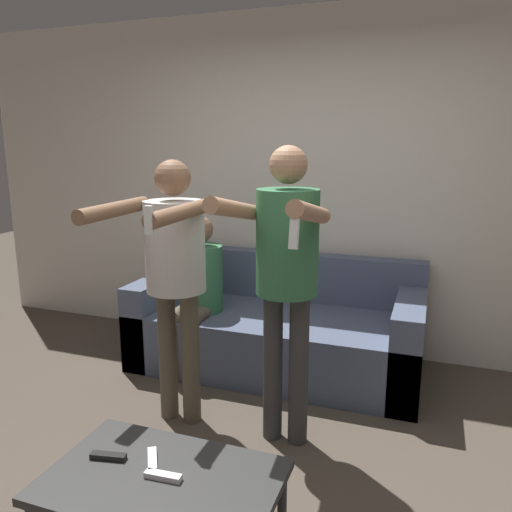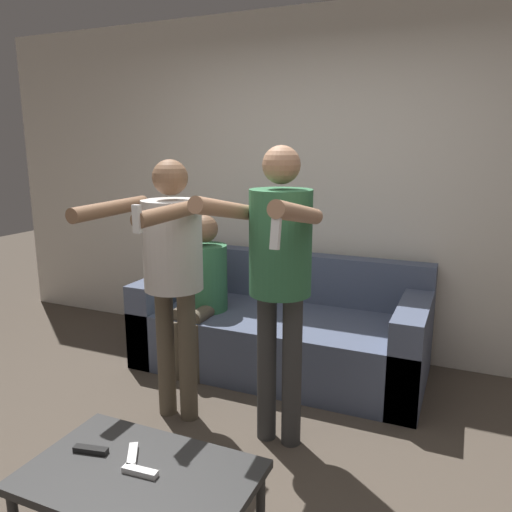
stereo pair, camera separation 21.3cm
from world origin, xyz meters
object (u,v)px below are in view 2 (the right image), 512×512
object	(u,v)px
person_seated	(202,285)
remote_near	(140,472)
person_standing_right	(279,263)
coffee_table	(139,481)
couch	(282,331)
person_standing_left	(171,260)
remote_mid	(91,450)
remote_far	(133,455)

from	to	relation	value
person_seated	remote_near	distance (m)	1.88
person_seated	person_standing_right	bearing A→B (deg)	-39.20
coffee_table	remote_near	world-z (taller)	remote_near
couch	person_standing_left	size ratio (longest dim) A/B	1.33
couch	person_seated	xyz separation A→B (m)	(-0.56, -0.23, 0.36)
person_standing_left	person_seated	size ratio (longest dim) A/B	1.37
person_standing_right	remote_mid	xyz separation A→B (m)	(-0.48, -0.97, -0.65)
person_standing_right	remote_near	distance (m)	1.21
person_standing_left	remote_mid	world-z (taller)	person_standing_left
person_seated	coffee_table	bearing A→B (deg)	-68.30
coffee_table	person_standing_right	bearing A→B (deg)	78.18
remote_mid	remote_far	distance (m)	0.19
person_standing_left	person_seated	world-z (taller)	person_standing_left
person_standing_right	person_seated	bearing A→B (deg)	140.80
coffee_table	remote_far	bearing A→B (deg)	140.07
person_standing_left	remote_mid	distance (m)	1.15
person_standing_left	remote_mid	xyz separation A→B (m)	(0.20, -0.96, -0.60)
couch	coffee_table	distance (m)	1.96
person_seated	coffee_table	xyz separation A→B (m)	(0.69, -1.72, -0.29)
couch	coffee_table	xyz separation A→B (m)	(0.13, -1.95, 0.08)
coffee_table	remote_mid	distance (m)	0.27
person_seated	remote_mid	distance (m)	1.76
remote_far	remote_mid	bearing A→B (deg)	-167.67
person_standing_right	remote_mid	world-z (taller)	person_standing_right
remote_mid	person_standing_left	bearing A→B (deg)	101.70
remote_mid	coffee_table	bearing A→B (deg)	-6.15
person_standing_left	remote_near	size ratio (longest dim) A/B	10.46
person_standing_right	remote_far	distance (m)	1.17
person_seated	remote_near	world-z (taller)	person_seated
remote_mid	person_seated	bearing A→B (deg)	103.86
couch	person_seated	world-z (taller)	person_seated
person_standing_right	remote_near	size ratio (longest dim) A/B	10.97
person_standing_right	remote_near	xyz separation A→B (m)	(-0.20, -1.00, -0.65)
person_standing_left	remote_near	distance (m)	1.26
couch	person_standing_right	xyz separation A→B (m)	(0.34, -0.96, 0.77)
couch	remote_near	xyz separation A→B (m)	(0.14, -1.96, 0.13)
remote_mid	remote_far	size ratio (longest dim) A/B	1.06
person_standing_right	person_seated	distance (m)	1.22
couch	person_standing_right	size ratio (longest dim) A/B	1.27
couch	person_seated	size ratio (longest dim) A/B	1.82
couch	person_standing_left	distance (m)	1.25
person_seated	remote_far	world-z (taller)	person_seated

